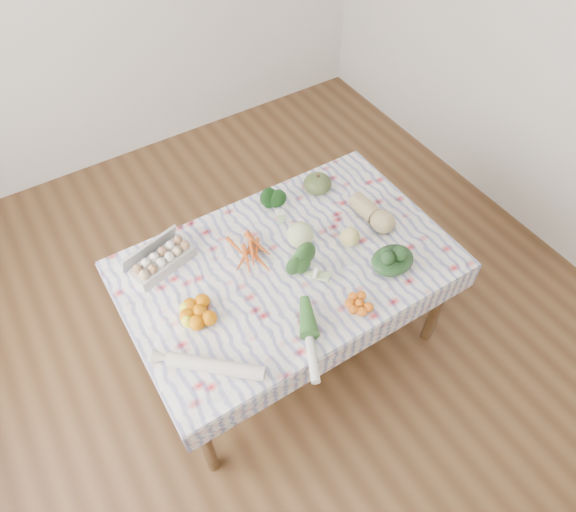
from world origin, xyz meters
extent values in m
plane|color=#50331B|center=(0.00, 0.00, 0.00)|extent=(4.50, 4.50, 0.00)
cube|color=brown|center=(0.00, 0.00, 0.73)|extent=(1.60, 1.00, 0.04)
cylinder|color=brown|center=(-0.74, -0.44, 0.35)|extent=(0.06, 0.06, 0.71)
cylinder|color=brown|center=(0.74, -0.44, 0.35)|extent=(0.06, 0.06, 0.71)
cylinder|color=brown|center=(-0.74, 0.44, 0.35)|extent=(0.06, 0.06, 0.71)
cylinder|color=brown|center=(0.74, 0.44, 0.35)|extent=(0.06, 0.06, 0.71)
cube|color=white|center=(0.00, 0.00, 0.76)|extent=(1.66, 1.06, 0.01)
cube|color=#B6B6B1|center=(-0.54, 0.31, 0.81)|extent=(0.36, 0.22, 0.09)
cube|color=#CC5319|center=(-0.13, 0.13, 0.78)|extent=(0.29, 0.28, 0.04)
ellipsoid|color=#123811|center=(0.15, 0.34, 0.82)|extent=(0.17, 0.16, 0.12)
ellipsoid|color=#46582A|center=(0.43, 0.37, 0.81)|extent=(0.21, 0.21, 0.10)
sphere|color=#B4C985|center=(0.12, 0.08, 0.83)|extent=(0.14, 0.14, 0.14)
ellipsoid|color=tan|center=(0.55, 0.01, 0.83)|extent=(0.15, 0.29, 0.13)
cube|color=#D16B02|center=(-0.52, -0.05, 0.80)|extent=(0.26, 0.26, 0.08)
ellipsoid|color=#25501E|center=(0.04, -0.11, 0.82)|extent=(0.22, 0.22, 0.12)
cube|color=orange|center=(0.15, -0.40, 0.79)|extent=(0.18, 0.18, 0.05)
sphere|color=#D6CB6D|center=(0.34, -0.06, 0.81)|extent=(0.12, 0.12, 0.10)
ellipsoid|color=black|center=(0.43, -0.30, 0.81)|extent=(0.27, 0.24, 0.10)
cylinder|color=beige|center=(-0.58, -0.34, 0.79)|extent=(0.38, 0.35, 0.06)
cylinder|color=silver|center=(-0.16, -0.44, 0.78)|extent=(0.22, 0.38, 0.04)
camera|label=1|loc=(-0.86, -1.38, 2.81)|focal=32.00mm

